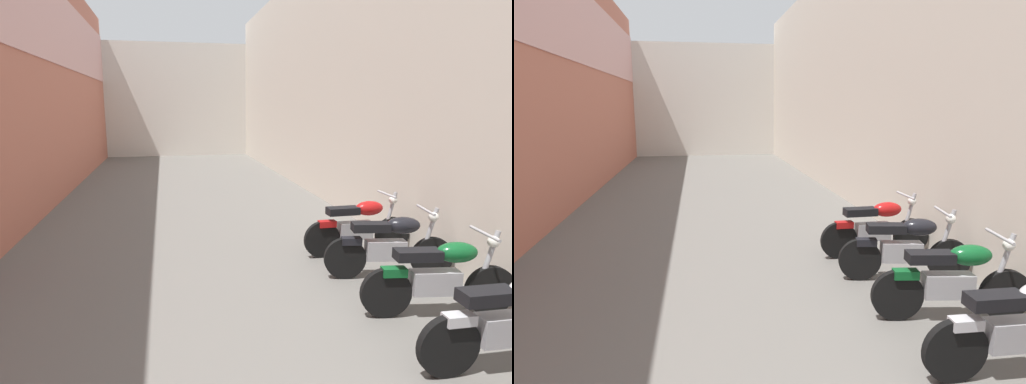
% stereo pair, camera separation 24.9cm
% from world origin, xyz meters
% --- Properties ---
extents(ground_plane, '(39.10, 39.10, 0.00)m').
position_xyz_m(ground_plane, '(0.00, 9.55, 0.00)').
color(ground_plane, '#66635E').
extents(building_left, '(0.45, 23.10, 6.22)m').
position_xyz_m(building_left, '(-3.53, 11.48, 3.13)').
color(building_left, '#B76651').
rests_on(building_left, ground).
extents(building_right, '(0.45, 23.10, 6.23)m').
position_xyz_m(building_right, '(3.54, 11.55, 3.12)').
color(building_right, beige).
rests_on(building_right, ground).
extents(building_far_end, '(9.69, 2.00, 5.33)m').
position_xyz_m(building_far_end, '(0.00, 24.10, 2.66)').
color(building_far_end, beige).
rests_on(building_far_end, ground).
extents(motorcycle_fourth, '(1.85, 0.58, 1.04)m').
position_xyz_m(motorcycle_fourth, '(2.40, 4.68, 0.50)').
color(motorcycle_fourth, black).
rests_on(motorcycle_fourth, ground).
extents(motorcycle_fifth, '(1.84, 0.58, 1.04)m').
position_xyz_m(motorcycle_fifth, '(2.40, 5.76, 0.50)').
color(motorcycle_fifth, black).
rests_on(motorcycle_fifth, ground).
extents(motorcycle_sixth, '(1.84, 0.58, 1.04)m').
position_xyz_m(motorcycle_sixth, '(2.40, 6.93, 0.50)').
color(motorcycle_sixth, black).
rests_on(motorcycle_sixth, ground).
extents(motorcycle_seventh, '(1.85, 0.58, 1.04)m').
position_xyz_m(motorcycle_seventh, '(2.40, 7.95, 0.50)').
color(motorcycle_seventh, black).
rests_on(motorcycle_seventh, ground).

